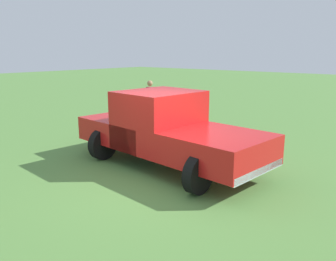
% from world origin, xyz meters
% --- Properties ---
extents(ground_plane, '(80.00, 80.00, 0.00)m').
position_xyz_m(ground_plane, '(0.00, 0.00, 0.00)').
color(ground_plane, '#54843D').
extents(pickup_truck, '(2.62, 5.17, 1.83)m').
position_xyz_m(pickup_truck, '(-0.92, -0.56, 0.95)').
color(pickup_truck, black).
rests_on(pickup_truck, ground_plane).
extents(person_bystander, '(0.35, 0.35, 1.65)m').
position_xyz_m(person_bystander, '(-4.59, -4.46, 0.93)').
color(person_bystander, '#7A6B51').
rests_on(person_bystander, ground_plane).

